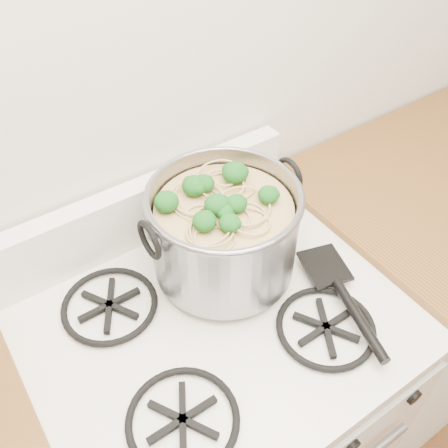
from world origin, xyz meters
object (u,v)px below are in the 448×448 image
at_px(gas_range, 218,418).
at_px(spatula, 325,264).
at_px(stock_pot, 224,232).
at_px(glass_bowl, 226,253).

relative_size(gas_range, spatula, 2.98).
relative_size(stock_pot, spatula, 1.13).
bearing_deg(stock_pot, gas_range, -130.66).
height_order(gas_range, stock_pot, stock_pot).
bearing_deg(glass_bowl, gas_range, -131.56).
height_order(spatula, glass_bowl, glass_bowl).
relative_size(stock_pot, glass_bowl, 3.63).
bearing_deg(gas_range, stock_pot, 49.34).
height_order(stock_pot, glass_bowl, stock_pot).
relative_size(spatula, glass_bowl, 3.20).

